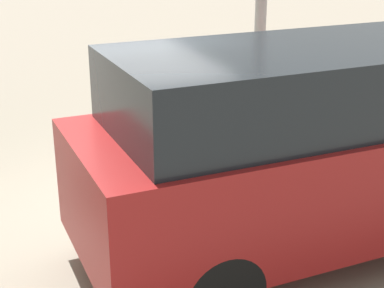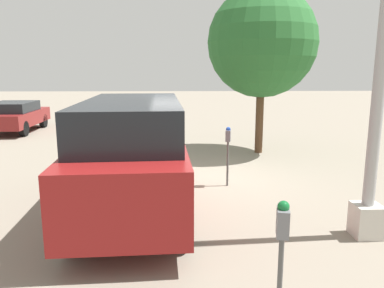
{
  "view_description": "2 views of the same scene",
  "coord_description": "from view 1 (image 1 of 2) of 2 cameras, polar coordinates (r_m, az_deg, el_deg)",
  "views": [
    {
      "loc": [
        -1.14,
        -6.17,
        3.24
      ],
      "look_at": [
        1.08,
        -0.33,
        0.88
      ],
      "focal_mm": 55.0,
      "sensor_mm": 36.0,
      "label": 1
    },
    {
      "loc": [
        9.1,
        -0.57,
        2.73
      ],
      "look_at": [
        0.42,
        -0.29,
        1.0
      ],
      "focal_mm": 35.0,
      "sensor_mm": 36.0,
      "label": 2
    }
  ],
  "objects": [
    {
      "name": "ground_plane",
      "position": [
        7.06,
        -9.29,
        -6.91
      ],
      "size": [
        80.0,
        80.0,
        0.0
      ],
      "primitive_type": "plane",
      "color": "gray"
    },
    {
      "name": "parking_meter_near",
      "position": [
        7.26,
        -6.54,
        3.0
      ],
      "size": [
        0.22,
        0.15,
        1.42
      ],
      "rotation": [
        0.0,
        0.0,
        -0.21
      ],
      "color": "#4C4C4C",
      "rests_on": "ground"
    },
    {
      "name": "parked_van",
      "position": [
        6.03,
        12.58,
        0.19
      ],
      "size": [
        5.16,
        2.16,
        2.17
      ],
      "rotation": [
        0.0,
        0.0,
        0.05
      ],
      "color": "maroon",
      "rests_on": "ground"
    }
  ]
}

